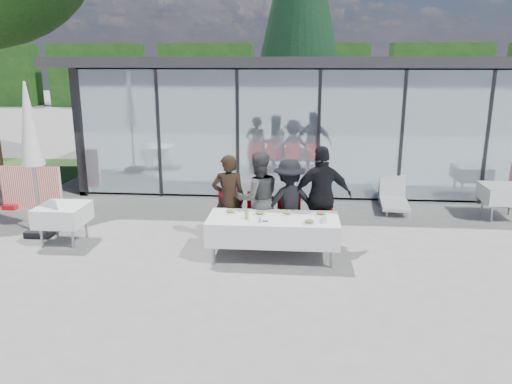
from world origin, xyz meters
TOP-DOWN VIEW (x-y plane):
  - ground at (0.00, 0.00)m, footprint 90.00×90.00m
  - pavilion at (2.00, 8.16)m, footprint 14.80×8.80m
  - treeline at (-2.00, 28.00)m, footprint 62.50×2.00m
  - dining_table at (0.15, 0.30)m, footprint 2.26×0.96m
  - diner_a at (-0.72, 0.99)m, footprint 0.70×0.70m
  - diner_chair_a at (-0.72, 1.05)m, footprint 0.44×0.44m
  - diner_b at (-0.17, 0.99)m, footprint 1.08×1.08m
  - diner_chair_b at (-0.17, 1.05)m, footprint 0.44×0.44m
  - diner_c at (0.40, 0.99)m, footprint 1.33×1.33m
  - diner_chair_c at (0.40, 1.05)m, footprint 0.44×0.44m
  - diner_d at (1.01, 0.99)m, footprint 1.25×1.25m
  - diner_chair_d at (1.01, 1.05)m, footprint 0.44×0.44m
  - plate_a at (-0.62, 0.49)m, footprint 0.24×0.24m
  - plate_b at (-0.10, 0.42)m, footprint 0.24×0.24m
  - plate_c at (0.38, 0.48)m, footprint 0.24×0.24m
  - plate_d at (0.97, 0.50)m, footprint 0.24×0.24m
  - plate_extra at (0.76, 0.03)m, footprint 0.24×0.24m
  - juice_bottle at (-0.30, 0.16)m, footprint 0.06×0.06m
  - drinking_glasses at (0.65, 0.06)m, footprint 1.15×0.22m
  - folded_eyeglasses at (0.00, 0.06)m, footprint 0.14×0.03m
  - spare_table_left at (-3.85, 0.73)m, footprint 0.86×0.86m
  - spare_table_right at (5.01, 2.97)m, footprint 0.86×0.86m
  - spare_chair_a at (5.41, 4.17)m, footprint 0.62×0.62m
  - market_umbrella at (-4.51, 1.10)m, footprint 0.50×0.50m
  - lounger at (2.80, 3.56)m, footprint 0.71×1.38m

SIDE VIEW (x-z plane):
  - ground at x=0.00m, z-range 0.00..0.00m
  - lounger at x=2.80m, z-range -0.10..0.62m
  - diner_chair_a at x=-0.72m, z-range 0.05..1.03m
  - diner_chair_b at x=-0.17m, z-range 0.05..1.03m
  - diner_chair_c at x=0.40m, z-range 0.05..1.03m
  - diner_chair_d at x=1.01m, z-range 0.05..1.03m
  - spare_chair_a at x=5.41m, z-range 0.05..1.03m
  - dining_table at x=0.15m, z-range 0.16..0.91m
  - spare_table_left at x=-3.85m, z-range 0.18..0.92m
  - spare_table_right at x=5.01m, z-range 0.18..0.92m
  - folded_eyeglasses at x=0.00m, z-range 0.75..0.76m
  - plate_a at x=-0.62m, z-range 0.74..0.81m
  - plate_b at x=-0.10m, z-range 0.74..0.81m
  - plate_c at x=0.38m, z-range 0.74..0.81m
  - plate_d at x=0.97m, z-range 0.74..0.81m
  - plate_extra at x=0.76m, z-range 0.74..0.81m
  - drinking_glasses at x=0.65m, z-range 0.75..0.85m
  - diner_c at x=0.40m, z-range 0.00..1.63m
  - juice_bottle at x=-0.30m, z-range 0.75..0.91m
  - diner_a at x=-0.72m, z-range 0.00..1.71m
  - diner_b at x=-0.17m, z-range 0.00..1.77m
  - diner_d at x=1.01m, z-range 0.00..1.89m
  - market_umbrella at x=-4.51m, z-range 0.50..3.50m
  - pavilion at x=2.00m, z-range 0.43..3.87m
  - treeline at x=-2.00m, z-range 0.00..4.40m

